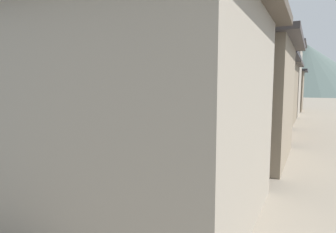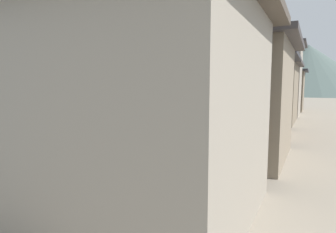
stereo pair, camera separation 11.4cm
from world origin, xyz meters
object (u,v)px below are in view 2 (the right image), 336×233
object	(u,v)px
house_waterfront_end	(284,88)
boat_moored_far	(201,126)
boat_moored_third	(254,104)
boat_moored_second	(224,106)
house_waterfront_narrow	(269,90)
boat_moored_nearest	(212,104)
house_waterfront_far	(278,77)
house_waterfront_tall	(254,91)
house_waterfront_second	(230,93)
house_waterfront_nearest	(153,100)

from	to	relation	value
house_waterfront_end	boat_moored_far	bearing A→B (deg)	-110.86
boat_moored_far	boat_moored_third	bearing A→B (deg)	92.87
boat_moored_second	house_waterfront_narrow	world-z (taller)	house_waterfront_narrow
boat_moored_nearest	house_waterfront_far	bearing A→B (deg)	-57.98
boat_moored_second	boat_moored_third	size ratio (longest dim) A/B	1.52
house_waterfront_tall	boat_moored_nearest	bearing A→B (deg)	112.18
boat_moored_third	boat_moored_far	size ratio (longest dim) A/B	0.67
house_waterfront_second	house_waterfront_tall	size ratio (longest dim) A/B	1.10
boat_moored_nearest	boat_moored_third	world-z (taller)	same
boat_moored_third	house_waterfront_tall	bearing A→B (deg)	-79.72
boat_moored_far	house_waterfront_far	bearing A→B (deg)	55.96
house_waterfront_nearest	house_waterfront_far	size ratio (longest dim) A/B	0.75
house_waterfront_second	boat_moored_second	bearing A→B (deg)	106.49
boat_moored_third	house_waterfront_narrow	distance (m)	37.15
house_waterfront_tall	house_waterfront_second	bearing A→B (deg)	-88.26
boat_moored_second	house_waterfront_narrow	size ratio (longest dim) A/B	0.76
boat_moored_far	house_waterfront_nearest	world-z (taller)	house_waterfront_nearest
boat_moored_far	house_waterfront_second	size ratio (longest dim) A/B	0.85
boat_moored_far	house_waterfront_narrow	world-z (taller)	house_waterfront_narrow
boat_moored_nearest	house_waterfront_second	size ratio (longest dim) A/B	0.55
house_waterfront_nearest	boat_moored_far	bearing A→B (deg)	106.98
boat_moored_second	house_waterfront_far	bearing A→B (deg)	-59.33
house_waterfront_far	house_waterfront_narrow	bearing A→B (deg)	-90.04
boat_moored_nearest	boat_moored_second	xyz separation A→B (m)	(4.67, -6.40, 0.09)
house_waterfront_nearest	house_waterfront_end	bearing A→B (deg)	90.12
house_waterfront_nearest	house_waterfront_narrow	world-z (taller)	same
boat_moored_third	house_waterfront_nearest	xyz separation A→B (m)	(8.01, -57.79, 3.74)
house_waterfront_tall	house_waterfront_end	distance (m)	21.55
house_waterfront_tall	boat_moored_second	bearing A→B (deg)	109.26
boat_moored_far	house_waterfront_far	xyz separation A→B (m)	(5.97, 8.84, 4.94)
boat_moored_third	boat_moored_nearest	bearing A→B (deg)	-169.14
house_waterfront_narrow	house_waterfront_far	distance (m)	7.32
boat_moored_third	house_waterfront_far	distance (m)	30.39
boat_moored_nearest	boat_moored_second	size ratio (longest dim) A/B	0.63
boat_moored_nearest	boat_moored_third	xyz separation A→B (m)	(9.12, 1.75, -0.00)
boat_moored_second	boat_moored_far	distance (m)	30.29
house_waterfront_tall	house_waterfront_narrow	xyz separation A→B (m)	(-0.02, 7.34, -0.01)
house_waterfront_nearest	boat_moored_second	bearing A→B (deg)	104.09
house_waterfront_far	house_waterfront_tall	bearing A→B (deg)	-89.94
house_waterfront_second	house_waterfront_tall	bearing A→B (deg)	91.74
boat_moored_far	house_waterfront_narrow	size ratio (longest dim) A/B	0.75
house_waterfront_narrow	house_waterfront_far	bearing A→B (deg)	89.96
boat_moored_second	house_waterfront_tall	distance (m)	37.58
house_waterfront_nearest	house_waterfront_narrow	distance (m)	21.67
house_waterfront_narrow	house_waterfront_end	bearing A→B (deg)	89.70
boat_moored_second	house_waterfront_tall	size ratio (longest dim) A/B	0.95
house_waterfront_nearest	boat_moored_third	bearing A→B (deg)	97.89
boat_moored_far	house_waterfront_far	world-z (taller)	house_waterfront_far
boat_moored_far	house_waterfront_nearest	xyz separation A→B (m)	(6.12, -20.03, 3.64)
house_waterfront_end	boat_moored_third	bearing A→B (deg)	109.91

